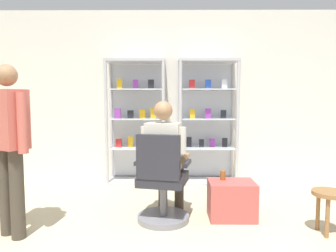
# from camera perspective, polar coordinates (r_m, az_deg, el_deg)

# --- Properties ---
(back_wall) EXTENTS (6.00, 0.10, 2.70)m
(back_wall) POSITION_cam_1_polar(r_m,az_deg,el_deg) (5.12, 0.68, 5.47)
(back_wall) COLOR silver
(back_wall) RESTS_ON ground
(display_cabinet_left) EXTENTS (0.90, 0.45, 1.90)m
(display_cabinet_left) POSITION_cam_1_polar(r_m,az_deg,el_deg) (4.93, -5.73, 0.94)
(display_cabinet_left) COLOR #B7B7BC
(display_cabinet_left) RESTS_ON ground
(display_cabinet_right) EXTENTS (0.90, 0.45, 1.90)m
(display_cabinet_right) POSITION_cam_1_polar(r_m,az_deg,el_deg) (4.94, 7.09, 0.94)
(display_cabinet_right) COLOR #B7B7BC
(display_cabinet_right) RESTS_ON ground
(office_chair) EXTENTS (0.61, 0.58, 0.96)m
(office_chair) POSITION_cam_1_polar(r_m,az_deg,el_deg) (3.36, -1.10, -10.91)
(office_chair) COLOR slate
(office_chair) RESTS_ON ground
(seated_shopkeeper) EXTENTS (0.54, 0.61, 1.29)m
(seated_shopkeeper) POSITION_cam_1_polar(r_m,az_deg,el_deg) (3.44, -0.46, -5.07)
(seated_shopkeeper) COLOR #3F382D
(seated_shopkeeper) RESTS_ON ground
(storage_crate) EXTENTS (0.50, 0.38, 0.41)m
(storage_crate) POSITION_cam_1_polar(r_m,az_deg,el_deg) (3.61, 11.48, -13.02)
(storage_crate) COLOR #B24C47
(storage_crate) RESTS_ON ground
(tea_glass) EXTENTS (0.06, 0.06, 0.10)m
(tea_glass) POSITION_cam_1_polar(r_m,az_deg,el_deg) (3.59, 9.95, -8.83)
(tea_glass) COLOR brown
(tea_glass) RESTS_ON storage_crate
(standing_customer) EXTENTS (0.46, 0.38, 1.63)m
(standing_customer) POSITION_cam_1_polar(r_m,az_deg,el_deg) (3.29, -26.93, -2.23)
(standing_customer) COLOR #3F382D
(standing_customer) RESTS_ON ground
(wooden_stool) EXTENTS (0.32, 0.32, 0.42)m
(wooden_stool) POSITION_cam_1_polar(r_m,az_deg,el_deg) (3.49, 27.21, -11.84)
(wooden_stool) COLOR olive
(wooden_stool) RESTS_ON ground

